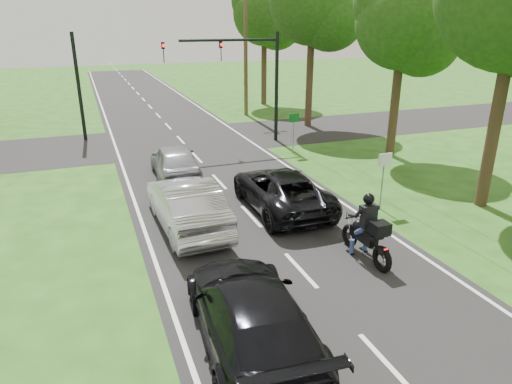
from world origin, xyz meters
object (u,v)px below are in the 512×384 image
dark_suv (281,190)px  traffic_signal (245,68)px  silver_suv (175,161)px  dark_car_behind (252,315)px  sign_white (384,168)px  motorcycle_rider (368,234)px  sign_green (294,124)px  silver_sedan (187,204)px  utility_pole_far (246,43)px

dark_suv → traffic_signal: traffic_signal is taller
silver_suv → dark_car_behind: (-0.71, -11.65, 0.00)m
sign_white → traffic_signal: bearing=97.0°
motorcycle_rider → dark_suv: size_ratio=0.44×
silver_suv → sign_green: bearing=-161.9°
dark_suv → dark_car_behind: 7.72m
silver_sedan → sign_white: bearing=171.0°
utility_pole_far → dark_suv: bearing=-105.6°
traffic_signal → sign_green: (1.56, -3.02, -2.54)m
dark_suv → utility_pole_far: 18.87m
dark_car_behind → sign_white: (7.06, 5.48, 0.81)m
utility_pole_far → sign_green: bearing=-96.7°
motorcycle_rider → sign_white: size_ratio=1.11×
motorcycle_rider → utility_pole_far: size_ratio=0.24×
dark_car_behind → sign_green: sign_green is taller
traffic_signal → sign_white: 11.39m
traffic_signal → dark_car_behind: bearing=-109.0°
dark_car_behind → utility_pole_far: (8.56, 24.50, 4.30)m
silver_suv → traffic_signal: traffic_signal is taller
silver_sedan → silver_suv: 5.34m
silver_suv → traffic_signal: (4.98, 4.84, 3.35)m
dark_suv → sign_white: sign_white is taller
sign_green → dark_car_behind: bearing=-118.3°
motorcycle_rider → sign_green: (2.84, 11.06, 0.80)m
sign_white → sign_green: same height
utility_pole_far → traffic_signal: bearing=-109.7°
silver_sedan → utility_pole_far: (8.51, 18.15, 4.23)m
dark_suv → sign_green: bearing=-117.4°
silver_suv → sign_green: (6.54, 1.83, 0.82)m
motorcycle_rider → traffic_signal: 14.52m
traffic_signal → utility_pole_far: 8.55m
dark_car_behind → silver_suv: bearing=-89.0°
dark_suv → dark_car_behind: size_ratio=1.00×
dark_car_behind → dark_suv: bearing=-113.6°
motorcycle_rider → utility_pole_far: (4.14, 22.08, 4.29)m
silver_sedan → dark_car_behind: bearing=87.6°
silver_sedan → silver_suv: bearing=-99.1°
dark_suv → sign_green: (3.62, 6.67, 0.85)m
dark_suv → silver_suv: silver_suv is taller
sign_green → motorcycle_rider: bearing=-104.4°
motorcycle_rider → dark_suv: bearing=98.8°
silver_suv → sign_white: sign_white is taller
traffic_signal → sign_white: bearing=-83.0°
dark_car_behind → utility_pole_far: utility_pole_far is taller
silver_suv → sign_white: (6.34, -6.17, 0.82)m
dark_suv → sign_green: 7.64m
dark_suv → utility_pole_far: bearing=-104.5°
silver_suv → traffic_signal: size_ratio=0.71×
silver_sedan → utility_pole_far: bearing=-117.0°
motorcycle_rider → silver_suv: size_ratio=0.52×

